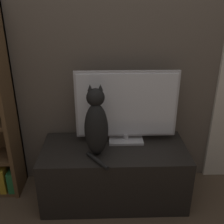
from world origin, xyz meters
TOP-DOWN VIEW (x-y plane):
  - wall_back at (0.00, 1.22)m, footprint 4.80×0.05m
  - tv_stand at (0.00, 0.93)m, footprint 1.11×0.51m
  - tv at (0.10, 1.03)m, footprint 0.78×0.16m
  - cat at (-0.13, 0.85)m, footprint 0.17×0.31m

SIDE VIEW (x-z plane):
  - tv_stand at x=0.00m, z-range 0.00..0.46m
  - cat at x=-0.13m, z-range 0.43..0.95m
  - tv at x=0.10m, z-range 0.46..1.03m
  - wall_back at x=0.00m, z-range 0.00..2.60m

